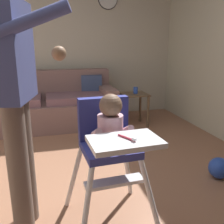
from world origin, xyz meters
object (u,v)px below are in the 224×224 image
(high_chair, at_px, (110,137))
(adult_standing, at_px, (15,93))
(couch, at_px, (45,106))
(side_table, at_px, (134,102))
(sippy_cup, at_px, (136,90))
(toy_ball, at_px, (219,168))

(high_chair, distance_m, adult_standing, 0.67)
(couch, distance_m, side_table, 1.41)
(high_chair, relative_size, side_table, 1.86)
(sippy_cup, bearing_deg, high_chair, -114.25)
(couch, xyz_separation_m, side_table, (1.37, -0.33, 0.05))
(sippy_cup, bearing_deg, side_table, -180.00)
(couch, xyz_separation_m, sippy_cup, (1.39, -0.33, 0.24))
(side_table, bearing_deg, sippy_cup, 0.00)
(adult_standing, relative_size, sippy_cup, 17.05)
(high_chair, bearing_deg, adult_standing, -105.68)
(high_chair, relative_size, sippy_cup, 9.70)
(couch, relative_size, toy_ball, 10.67)
(adult_standing, height_order, sippy_cup, adult_standing)
(toy_ball, bearing_deg, high_chair, -164.36)
(toy_ball, relative_size, side_table, 0.40)
(couch, bearing_deg, toy_ball, 38.02)
(couch, bearing_deg, side_table, 76.51)
(couch, height_order, high_chair, high_chair)
(side_table, height_order, sippy_cup, sippy_cup)
(high_chair, xyz_separation_m, toy_ball, (1.18, 0.33, -0.56))
(high_chair, bearing_deg, side_table, 153.01)
(adult_standing, height_order, side_table, adult_standing)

